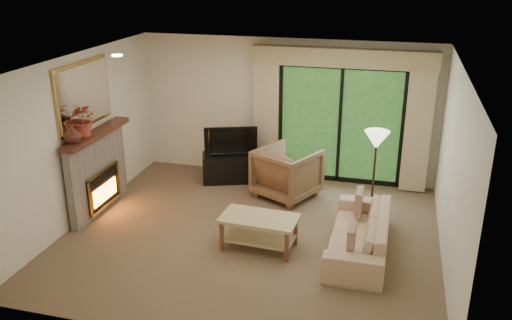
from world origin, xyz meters
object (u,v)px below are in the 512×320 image
(coffee_table, at_px, (259,232))
(sofa, at_px, (359,232))
(media_console, at_px, (231,167))
(armchair, at_px, (287,173))

(coffee_table, bearing_deg, sofa, 14.57)
(media_console, distance_m, coffee_table, 2.55)
(sofa, xyz_separation_m, coffee_table, (-1.39, -0.27, -0.05))
(armchair, relative_size, sofa, 0.48)
(media_console, relative_size, coffee_table, 0.96)
(media_console, xyz_separation_m, sofa, (2.53, -2.01, 0.03))
(media_console, relative_size, sofa, 0.52)
(sofa, bearing_deg, coffee_table, -78.52)
(sofa, bearing_deg, media_console, -128.17)
(sofa, distance_m, coffee_table, 1.42)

